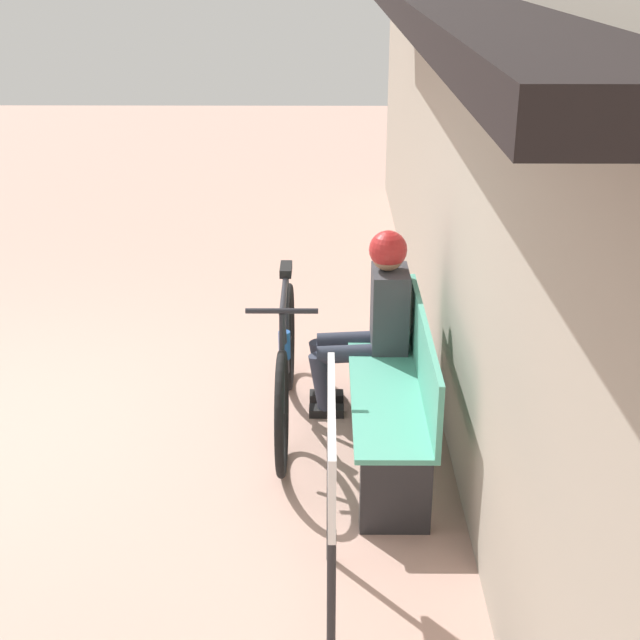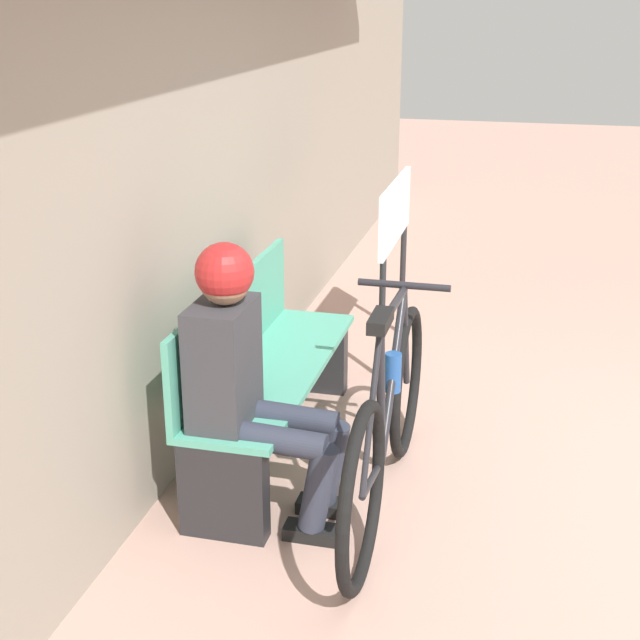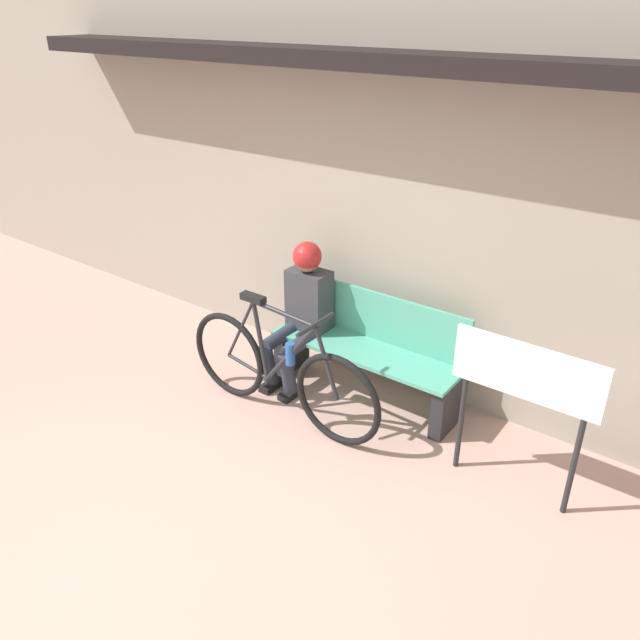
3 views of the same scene
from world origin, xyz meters
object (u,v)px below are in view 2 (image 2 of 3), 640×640
object	(u,v)px
park_bench_near	(264,376)
person_seated	(246,367)
bicycle	(387,425)
signboard	(395,226)

from	to	relation	value
park_bench_near	person_seated	world-z (taller)	person_seated
bicycle	signboard	distance (m)	1.76
person_seated	signboard	xyz separation A→B (m)	(1.90, -0.27, 0.12)
person_seated	park_bench_near	bearing A→B (deg)	10.81
bicycle	person_seated	distance (m)	0.65
bicycle	person_seated	size ratio (longest dim) A/B	1.48
park_bench_near	person_seated	distance (m)	0.64
park_bench_near	person_seated	size ratio (longest dim) A/B	1.31
bicycle	park_bench_near	bearing A→B (deg)	61.01
park_bench_near	bicycle	size ratio (longest dim) A/B	0.88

